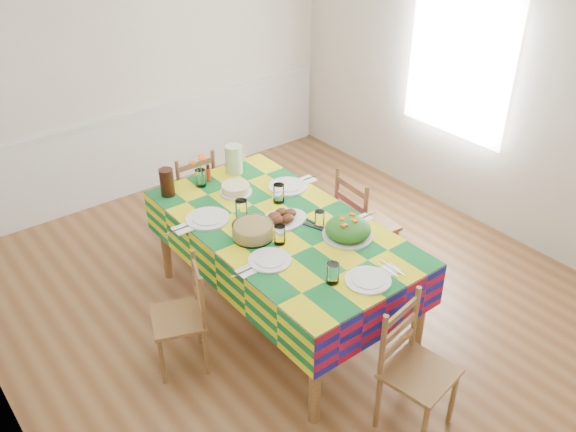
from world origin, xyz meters
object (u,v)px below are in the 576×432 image
object	(u,v)px
dining_table	(281,235)
meat_platter	(282,218)
chair_right	(362,225)
tea_pitcher	(167,182)
chair_near	(414,370)
chair_far	(192,197)
green_pitcher	(234,159)
chair_left	(184,317)

from	to	relation	value
dining_table	meat_platter	distance (m)	0.13
dining_table	chair_right	xyz separation A→B (m)	(0.87, 0.00, -0.26)
meat_platter	tea_pitcher	world-z (taller)	tea_pitcher
chair_near	chair_right	bearing A→B (deg)	47.69
meat_platter	chair_right	distance (m)	0.93
chair_far	green_pitcher	bearing A→B (deg)	114.08
dining_table	chair_left	xyz separation A→B (m)	(-0.88, -0.01, -0.33)
green_pitcher	chair_right	size ratio (longest dim) A/B	0.25
green_pitcher	chair_near	size ratio (longest dim) A/B	0.27
chair_near	chair_far	size ratio (longest dim) A/B	1.00
meat_platter	chair_far	xyz separation A→B (m)	(-0.03, 1.35, -0.42)
green_pitcher	chair_far	world-z (taller)	green_pitcher
meat_platter	tea_pitcher	bearing A→B (deg)	118.35
dining_table	meat_platter	world-z (taller)	meat_platter
dining_table	tea_pitcher	size ratio (longest dim) A/B	9.50
green_pitcher	tea_pitcher	xyz separation A→B (m)	(-0.64, 0.00, -0.01)
chair_left	tea_pitcher	bearing A→B (deg)	176.39
tea_pitcher	chair_far	size ratio (longest dim) A/B	0.24
green_pitcher	chair_near	distance (m)	2.36
green_pitcher	chair_left	world-z (taller)	green_pitcher
meat_platter	chair_far	bearing A→B (deg)	91.41
dining_table	chair_right	distance (m)	0.91
green_pitcher	chair_right	bearing A→B (deg)	-53.32
meat_platter	chair_near	world-z (taller)	chair_near
green_pitcher	chair_right	world-z (taller)	green_pitcher
dining_table	chair_far	size ratio (longest dim) A/B	2.32
dining_table	green_pitcher	bearing A→B (deg)	78.15
green_pitcher	chair_left	size ratio (longest dim) A/B	0.29
meat_platter	chair_near	distance (m)	1.47
chair_far	chair_left	bearing A→B (deg)	59.08
chair_right	chair_far	bearing A→B (deg)	37.79
chair_left	meat_platter	bearing A→B (deg)	113.93
dining_table	chair_far	xyz separation A→B (m)	(-0.00, 1.38, -0.29)
dining_table	chair_right	bearing A→B (deg)	0.28
green_pitcher	chair_far	bearing A→B (deg)	112.71
chair_near	green_pitcher	bearing A→B (deg)	75.16
meat_platter	green_pitcher	bearing A→B (deg)	79.79
tea_pitcher	chair_far	bearing A→B (deg)	45.76
meat_platter	chair_near	size ratio (longest dim) A/B	0.43
green_pitcher	chair_near	bearing A→B (deg)	-94.97
chair_near	chair_right	distance (m)	1.64
chair_right	tea_pitcher	bearing A→B (deg)	60.65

